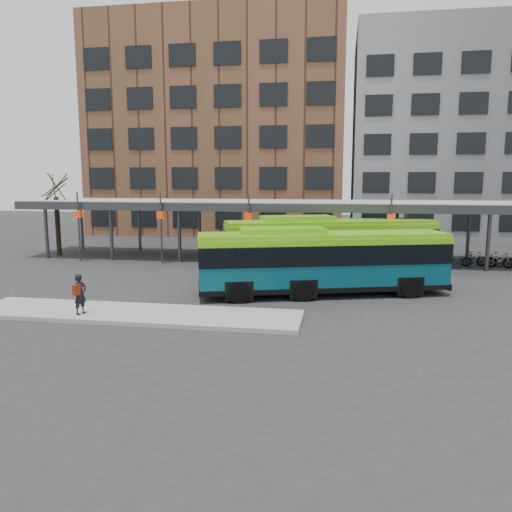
{
  "coord_description": "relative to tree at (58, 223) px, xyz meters",
  "views": [
    {
      "loc": [
        2.95,
        -22.22,
        5.7
      ],
      "look_at": [
        -1.31,
        2.67,
        1.8
      ],
      "focal_mm": 35.0,
      "sensor_mm": 36.0,
      "label": 1
    }
  ],
  "objects": [
    {
      "name": "bus_rear",
      "position": [
        20.31,
        -3.84,
        -0.6
      ],
      "size": [
        12.94,
        7.04,
        3.53
      ],
      "rotation": [
        0.0,
        0.0,
        0.36
      ],
      "color": "#074353",
      "rests_on": "ground"
    },
    {
      "name": "building_grey",
      "position": [
        34.0,
        20.0,
        7.57
      ],
      "size": [
        24.0,
        14.0,
        20.0
      ],
      "primitive_type": "cube",
      "color": "slate",
      "rests_on": "ground"
    },
    {
      "name": "tree",
      "position": [
        0.0,
        0.0,
        0.0
      ],
      "size": [
        1.64,
        1.64,
        5.6
      ],
      "color": "black",
      "rests_on": "ground"
    },
    {
      "name": "building_brick",
      "position": [
        8.0,
        20.0,
        8.57
      ],
      "size": [
        26.0,
        14.0,
        22.0
      ],
      "primitive_type": "cube",
      "color": "brown",
      "rests_on": "ground"
    },
    {
      "name": "ground",
      "position": [
        18.0,
        -12.0,
        -2.43
      ],
      "size": [
        120.0,
        120.0,
        0.0
      ],
      "primitive_type": "plane",
      "color": "#28282B",
      "rests_on": "ground"
    },
    {
      "name": "pedestrian",
      "position": [
        10.44,
        -15.73,
        -1.4
      ],
      "size": [
        0.57,
        0.71,
        1.68
      ],
      "rotation": [
        0.0,
        0.0,
        1.25
      ],
      "color": "black",
      "rests_on": "boarding_island"
    },
    {
      "name": "boarding_island",
      "position": [
        12.5,
        -15.0,
        -2.34
      ],
      "size": [
        14.0,
        3.0,
        0.18
      ],
      "primitive_type": "cube",
      "color": "gray",
      "rests_on": "ground"
    },
    {
      "name": "bike_rack",
      "position": [
        31.03,
        0.01,
        -1.97
      ],
      "size": [
        5.85,
        1.51,
        1.02
      ],
      "color": "slate",
      "rests_on": "ground"
    },
    {
      "name": "canopy",
      "position": [
        17.94,
        0.87,
        1.47
      ],
      "size": [
        40.0,
        6.53,
        4.8
      ],
      "color": "#999B9E",
      "rests_on": "ground"
    },
    {
      "name": "bus_front",
      "position": [
        20.05,
        -9.72,
        -0.68
      ],
      "size": [
        12.47,
        6.04,
        3.37
      ],
      "rotation": [
        0.0,
        0.0,
        0.29
      ],
      "color": "#074353",
      "rests_on": "ground"
    }
  ]
}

